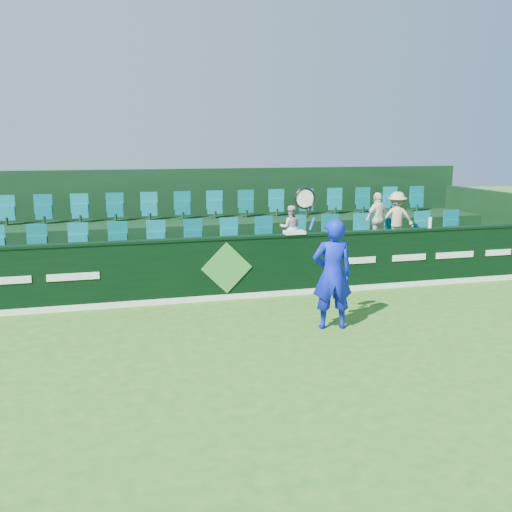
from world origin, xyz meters
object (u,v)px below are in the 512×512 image
object	(u,v)px
spectator_middle	(378,219)
towel	(294,232)
drinks_bottle	(430,223)
spectator_right	(397,218)
tennis_player	(332,274)
spectator_left	(290,227)

from	to	relation	value
spectator_middle	towel	distance (m)	2.79
drinks_bottle	spectator_right	bearing A→B (deg)	102.51
drinks_bottle	towel	bearing A→B (deg)	180.00
spectator_middle	spectator_right	xyz separation A→B (m)	(0.52, 0.00, 0.00)
tennis_player	spectator_right	world-z (taller)	tennis_player
tennis_player	spectator_middle	xyz separation A→B (m)	(2.65, 3.53, 0.44)
tennis_player	spectator_middle	bearing A→B (deg)	53.08
towel	drinks_bottle	bearing A→B (deg)	0.00
spectator_left	drinks_bottle	world-z (taller)	spectator_left
spectator_left	spectator_right	size ratio (longest dim) A/B	0.80
spectator_right	towel	size ratio (longest dim) A/B	2.96
spectator_right	drinks_bottle	size ratio (longest dim) A/B	5.15
spectator_middle	spectator_right	bearing A→B (deg)	161.51
drinks_bottle	spectator_middle	bearing A→B (deg)	124.59
towel	drinks_bottle	distance (m)	3.32
spectator_right	towel	distance (m)	3.27
tennis_player	towel	bearing A→B (deg)	87.50
spectator_middle	spectator_right	distance (m)	0.52
spectator_middle	spectator_left	bearing A→B (deg)	-18.49
spectator_middle	drinks_bottle	world-z (taller)	spectator_middle
spectator_left	spectator_middle	xyz separation A→B (m)	(2.27, 0.00, 0.13)
spectator_middle	towel	bearing A→B (deg)	5.23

